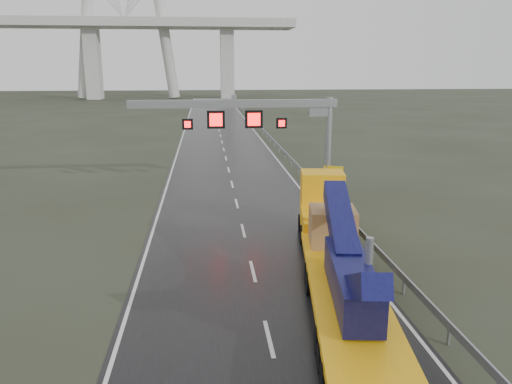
{
  "coord_description": "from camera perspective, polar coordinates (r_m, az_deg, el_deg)",
  "views": [
    {
      "loc": [
        -2.04,
        -17.63,
        9.28
      ],
      "look_at": [
        0.4,
        6.56,
        3.2
      ],
      "focal_mm": 35.0,
      "sensor_mm": 36.0,
      "label": 1
    }
  ],
  "objects": [
    {
      "name": "exit_sign_pair",
      "position": [
        36.61,
        8.82,
        1.9
      ],
      "size": [
        1.34,
        0.56,
        2.42
      ],
      "rotation": [
        0.0,
        0.0,
        -0.37
      ],
      "color": "gray",
      "rests_on": "ground"
    },
    {
      "name": "ground",
      "position": [
        20.03,
        0.76,
        -13.57
      ],
      "size": [
        400.0,
        400.0,
        0.0
      ],
      "primitive_type": "plane",
      "color": "#2B2E20",
      "rests_on": "ground"
    },
    {
      "name": "heavy_haul_truck",
      "position": [
        22.81,
        9.02,
        -5.66
      ],
      "size": [
        5.01,
        18.39,
        4.28
      ],
      "rotation": [
        0.0,
        0.0,
        -0.13
      ],
      "color": "#FFAB0E",
      "rests_on": "ground"
    },
    {
      "name": "sign_gantry",
      "position": [
        36.05,
        0.87,
        8.2
      ],
      "size": [
        14.9,
        1.2,
        7.42
      ],
      "color": "#B3B3AE",
      "rests_on": "ground"
    },
    {
      "name": "guardrail",
      "position": [
        49.08,
        3.88,
        3.94
      ],
      "size": [
        0.2,
        140.0,
        1.4
      ],
      "primitive_type": null,
      "color": "gray",
      "rests_on": "ground"
    },
    {
      "name": "road",
      "position": [
        58.41,
        -3.71,
        4.87
      ],
      "size": [
        11.0,
        200.0,
        0.02
      ],
      "primitive_type": "cube",
      "color": "black",
      "rests_on": "ground"
    },
    {
      "name": "striped_barrier",
      "position": [
        34.35,
        7.96,
        -0.73
      ],
      "size": [
        0.81,
        0.65,
        1.21
      ],
      "primitive_type": "cube",
      "rotation": [
        0.0,
        0.0,
        -0.43
      ],
      "color": "red",
      "rests_on": "ground"
    }
  ]
}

